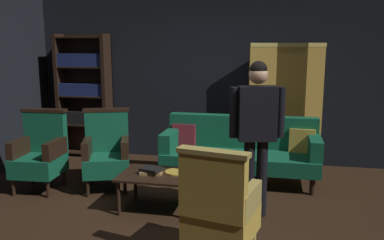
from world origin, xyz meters
name	(u,v)px	position (x,y,z in m)	size (l,w,h in m)	color
ground_plane	(177,219)	(0.00, 0.00, 0.00)	(10.00, 10.00, 0.00)	black
back_wall	(213,74)	(0.00, 2.45, 1.40)	(7.20, 0.10, 2.80)	black
folding_screen	(289,103)	(1.21, 2.31, 0.99)	(1.24, 0.37, 1.90)	olive
bookshelf	(84,93)	(-2.15, 2.19, 1.07)	(0.90, 0.32, 2.05)	black
velvet_couch	(240,148)	(0.55, 1.45, 0.45)	(2.12, 0.78, 0.88)	black
coffee_table	(164,178)	(-0.20, 0.23, 0.37)	(1.00, 0.64, 0.42)	black
armchair_gilt_accent	(219,208)	(0.57, -0.75, 0.49)	(0.69, 0.68, 1.04)	tan
armchair_wing_left	(107,152)	(-1.13, 0.75, 0.49)	(0.74, 0.74, 1.04)	black
armchair_wing_right	(40,153)	(-1.96, 0.54, 0.49)	(0.62, 0.61, 1.04)	black
standing_figure	(257,125)	(0.82, 0.27, 1.03)	(0.58, 0.30, 1.70)	black
book_tan_leather	(151,172)	(-0.35, 0.21, 0.44)	(0.25, 0.15, 0.03)	#9E7A47
book_black_cloth	(151,170)	(-0.35, 0.21, 0.47)	(0.23, 0.17, 0.04)	black
brass_tray	(176,172)	(-0.08, 0.31, 0.43)	(0.26, 0.26, 0.02)	gold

